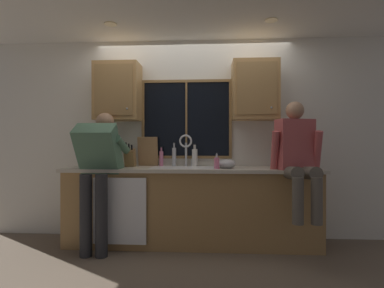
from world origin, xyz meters
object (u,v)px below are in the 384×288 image
(mixing_bowl, at_px, (226,164))
(soap_dispenser, at_px, (217,163))
(knife_block, at_px, (130,158))
(bottle_amber_small, at_px, (195,157))
(person_sitting_on_counter, at_px, (297,153))
(person_standing, at_px, (98,165))
(cutting_board, at_px, (148,152))
(bottle_tall_clear, at_px, (174,156))
(bottle_green_glass, at_px, (161,158))

(mixing_bowl, distance_m, soap_dispenser, 0.17)
(knife_block, relative_size, bottle_amber_small, 1.13)
(person_sitting_on_counter, height_order, bottle_amber_small, person_sitting_on_counter)
(knife_block, relative_size, mixing_bowl, 1.43)
(person_standing, bearing_deg, soap_dispenser, 6.25)
(mixing_bowl, distance_m, bottle_amber_small, 0.45)
(person_sitting_on_counter, xyz_separation_m, cutting_board, (-1.74, 0.48, 0.00))
(bottle_tall_clear, xyz_separation_m, bottle_amber_small, (0.26, -0.01, -0.01))
(bottle_green_glass, xyz_separation_m, bottle_tall_clear, (0.17, -0.01, 0.02))
(person_sitting_on_counter, bearing_deg, bottle_green_glass, 162.99)
(person_standing, bearing_deg, bottle_tall_clear, 33.48)
(person_standing, distance_m, bottle_amber_small, 1.17)
(bottle_green_glass, bearing_deg, soap_dispenser, -29.02)
(person_sitting_on_counter, relative_size, mixing_bowl, 5.62)
(bottle_amber_small, bearing_deg, bottle_green_glass, 176.43)
(person_standing, relative_size, bottle_tall_clear, 5.17)
(person_sitting_on_counter, height_order, cutting_board, person_sitting_on_counter)
(person_sitting_on_counter, bearing_deg, soap_dispenser, 173.89)
(knife_block, distance_m, cutting_board, 0.25)
(cutting_board, distance_m, soap_dispenser, 0.96)
(mixing_bowl, bearing_deg, bottle_amber_small, 148.30)
(knife_block, height_order, cutting_board, cutting_board)
(person_sitting_on_counter, height_order, bottle_green_glass, person_sitting_on_counter)
(cutting_board, relative_size, soap_dispenser, 2.09)
(knife_block, xyz_separation_m, cutting_board, (0.20, 0.13, 0.08))
(bottle_amber_small, bearing_deg, mixing_bowl, -31.70)
(person_sitting_on_counter, height_order, mixing_bowl, person_sitting_on_counter)
(person_standing, bearing_deg, person_sitting_on_counter, 1.33)
(person_standing, xyz_separation_m, bottle_amber_small, (1.05, 0.50, 0.07))
(person_sitting_on_counter, xyz_separation_m, bottle_tall_clear, (-1.40, 0.47, -0.06))
(bottle_tall_clear, height_order, bottle_amber_small, bottle_tall_clear)
(soap_dispenser, bearing_deg, person_sitting_on_counter, -6.11)
(knife_block, bearing_deg, bottle_amber_small, 7.02)
(soap_dispenser, distance_m, bottle_green_glass, 0.80)
(person_standing, bearing_deg, knife_block, 58.51)
(soap_dispenser, bearing_deg, cutting_board, 156.00)
(person_sitting_on_counter, distance_m, bottle_amber_small, 1.23)
(soap_dispenser, relative_size, bottle_green_glass, 0.73)
(soap_dispenser, xyz_separation_m, bottle_green_glass, (-0.70, 0.39, 0.03))
(knife_block, distance_m, mixing_bowl, 1.19)
(person_standing, bearing_deg, bottle_amber_small, 25.69)
(knife_block, bearing_deg, bottle_green_glass, 18.64)
(soap_dispenser, relative_size, bottle_tall_clear, 0.59)
(cutting_board, relative_size, bottle_amber_small, 1.33)
(cutting_board, height_order, soap_dispenser, cutting_board)
(person_standing, distance_m, bottle_green_glass, 0.82)
(bottle_tall_clear, bearing_deg, person_sitting_on_counter, -18.44)
(bottle_green_glass, distance_m, bottle_tall_clear, 0.17)
(cutting_board, relative_size, mixing_bowl, 1.69)
(knife_block, xyz_separation_m, bottle_amber_small, (0.80, 0.10, 0.01))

